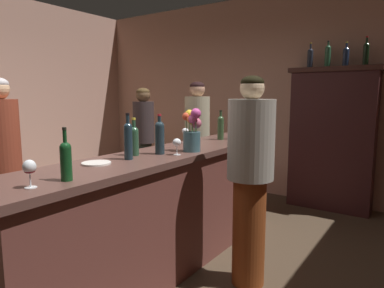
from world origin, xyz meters
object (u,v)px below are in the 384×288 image
(wine_glass_mid, at_px, (185,132))
(wine_bottle_merlot, at_px, (134,139))
(patron_tall, at_px, (3,161))
(wine_glass_rear, at_px, (29,168))
(bar_counter, at_px, (169,209))
(wine_bottle_malbec, at_px, (221,126))
(flower_arrangement, at_px, (192,130))
(display_bottle_midright, at_px, (366,53))
(wine_glass_spare, at_px, (232,129))
(display_bottle_midleft, at_px, (328,55))
(display_cabinet, at_px, (332,137))
(patron_redhead, at_px, (197,136))
(wine_glass_front, at_px, (177,143))
(bartender, at_px, (250,173))
(wine_bottle_pinot, at_px, (160,136))
(patron_by_cabinet, at_px, (144,137))
(display_bottle_center, at_px, (346,56))
(cheese_plate, at_px, (96,163))
(wine_bottle_riesling, at_px, (66,159))
(wine_bottle_rose, at_px, (128,139))
(display_bottle_left, at_px, (310,57))

(wine_glass_mid, bearing_deg, wine_bottle_merlot, -84.76)
(patron_tall, bearing_deg, wine_glass_rear, -47.31)
(wine_glass_rear, bearing_deg, bar_counter, 95.82)
(patron_tall, bearing_deg, wine_bottle_malbec, 27.71)
(wine_glass_rear, bearing_deg, flower_arrangement, 88.83)
(bar_counter, height_order, display_bottle_midright, display_bottle_midright)
(wine_glass_spare, bearing_deg, wine_glass_mid, -112.38)
(bar_counter, bearing_deg, display_bottle_midleft, 74.33)
(wine_glass_spare, xyz_separation_m, flower_arrangement, (0.10, -0.91, 0.07))
(wine_bottle_merlot, xyz_separation_m, wine_glass_spare, (0.15, 1.34, -0.02))
(patron_tall, bearing_deg, display_cabinet, 31.52)
(wine_glass_rear, relative_size, patron_redhead, 0.09)
(wine_glass_front, distance_m, bartender, 0.61)
(wine_glass_mid, distance_m, bartender, 0.96)
(wine_bottle_merlot, xyz_separation_m, wine_glass_rear, (0.23, -0.99, -0.03))
(wine_bottle_pinot, xyz_separation_m, wine_glass_spare, (0.03, 1.17, -0.04))
(wine_bottle_merlot, relative_size, patron_tall, 0.18)
(display_cabinet, xyz_separation_m, patron_by_cabinet, (-2.34, -0.98, -0.06))
(wine_bottle_pinot, relative_size, display_bottle_center, 1.08)
(wine_glass_rear, distance_m, flower_arrangement, 1.42)
(display_bottle_center, bearing_deg, flower_arrangement, -107.67)
(wine_glass_spare, distance_m, display_bottle_midright, 1.92)
(wine_bottle_pinot, bearing_deg, patron_tall, -155.30)
(cheese_plate, xyz_separation_m, display_bottle_midleft, (0.75, 3.09, 0.96))
(wine_glass_rear, xyz_separation_m, patron_redhead, (-0.95, 2.96, -0.19))
(wine_bottle_malbec, distance_m, display_bottle_midright, 2.03)
(wine_bottle_riesling, distance_m, wine_bottle_malbec, 2.03)
(display_cabinet, bearing_deg, wine_glass_mid, -116.32)
(wine_bottle_rose, bearing_deg, wine_glass_front, 63.21)
(display_bottle_midleft, relative_size, bartender, 0.20)
(wine_glass_front, distance_m, wine_glass_spare, 1.13)
(display_bottle_midleft, xyz_separation_m, bartender, (0.02, -2.27, -1.09))
(wine_bottle_pinot, relative_size, wine_glass_mid, 2.14)
(wine_glass_rear, distance_m, display_bottle_midleft, 3.83)
(flower_arrangement, relative_size, display_bottle_midright, 1.06)
(display_bottle_left, bearing_deg, wine_glass_spare, -106.28)
(wine_bottle_riesling, bearing_deg, wine_bottle_merlot, 107.70)
(cheese_plate, bearing_deg, patron_tall, -178.34)
(wine_bottle_malbec, height_order, patron_tall, patron_tall)
(wine_bottle_pinot, relative_size, wine_bottle_rose, 0.94)
(wine_bottle_merlot, relative_size, wine_glass_front, 2.24)
(bar_counter, xyz_separation_m, wine_bottle_riesling, (0.16, -1.10, 0.62))
(wine_glass_spare, relative_size, patron_by_cabinet, 0.10)
(wine_bottle_pinot, distance_m, bartender, 0.77)
(wine_glass_spare, height_order, patron_tall, patron_tall)
(wine_glass_rear, relative_size, flower_arrangement, 0.40)
(display_bottle_center, relative_size, patron_by_cabinet, 0.19)
(wine_glass_front, xyz_separation_m, patron_redhead, (-0.98, 1.76, -0.19))
(display_cabinet, height_order, wine_bottle_merlot, display_cabinet)
(wine_glass_rear, bearing_deg, patron_redhead, 107.76)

